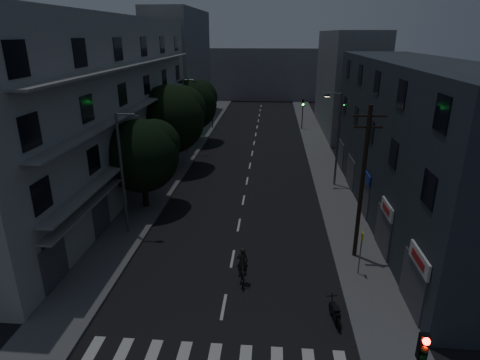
# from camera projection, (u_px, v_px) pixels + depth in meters

# --- Properties ---
(ground) EXTENTS (160.00, 160.00, 0.00)m
(ground) POSITION_uv_depth(u_px,v_px,m) (250.00, 164.00, 41.24)
(ground) COLOR black
(ground) RESTS_ON ground
(sidewalk_left) EXTENTS (3.00, 90.00, 0.15)m
(sidewalk_left) POSITION_uv_depth(u_px,v_px,m) (178.00, 162.00, 41.78)
(sidewalk_left) COLOR #565659
(sidewalk_left) RESTS_ON ground
(sidewalk_right) EXTENTS (3.00, 90.00, 0.15)m
(sidewalk_right) POSITION_uv_depth(u_px,v_px,m) (324.00, 165.00, 40.65)
(sidewalk_right) COLOR #565659
(sidewalk_right) RESTS_ON ground
(lane_markings) EXTENTS (0.15, 60.50, 0.01)m
(lane_markings) POSITION_uv_depth(u_px,v_px,m) (253.00, 148.00, 47.09)
(lane_markings) COLOR beige
(lane_markings) RESTS_ON ground
(building_left) EXTENTS (7.00, 36.00, 14.00)m
(building_left) POSITION_uv_depth(u_px,v_px,m) (102.00, 106.00, 33.19)
(building_left) COLOR #9F9F9A
(building_left) RESTS_ON ground
(building_right) EXTENTS (6.19, 28.00, 11.00)m
(building_right) POSITION_uv_depth(u_px,v_px,m) (412.00, 142.00, 28.14)
(building_right) COLOR #282E36
(building_right) RESTS_ON ground
(building_far_left) EXTENTS (6.00, 20.00, 16.00)m
(building_far_left) POSITION_uv_depth(u_px,v_px,m) (181.00, 66.00, 60.93)
(building_far_left) COLOR slate
(building_far_left) RESTS_ON ground
(building_far_right) EXTENTS (6.00, 20.00, 13.00)m
(building_far_right) POSITION_uv_depth(u_px,v_px,m) (347.00, 82.00, 54.01)
(building_far_right) COLOR slate
(building_far_right) RESTS_ON ground
(building_far_end) EXTENTS (24.00, 8.00, 10.00)m
(building_far_end) POSITION_uv_depth(u_px,v_px,m) (263.00, 73.00, 81.64)
(building_far_end) COLOR slate
(building_far_end) RESTS_ON ground
(tree_near) EXTENTS (5.47, 5.47, 6.74)m
(tree_near) POSITION_uv_depth(u_px,v_px,m) (143.00, 153.00, 29.55)
(tree_near) COLOR black
(tree_near) RESTS_ON sidewalk_left
(tree_mid) EXTENTS (6.56, 6.56, 8.08)m
(tree_mid) POSITION_uv_depth(u_px,v_px,m) (171.00, 116.00, 38.29)
(tree_mid) COLOR black
(tree_mid) RESTS_ON sidewalk_left
(tree_far) EXTENTS (6.09, 6.09, 7.53)m
(tree_far) POSITION_uv_depth(u_px,v_px,m) (192.00, 103.00, 47.89)
(tree_far) COLOR black
(tree_far) RESTS_ON sidewalk_left
(traffic_signal_far_right) EXTENTS (0.28, 0.37, 4.10)m
(traffic_signal_far_right) POSITION_uv_depth(u_px,v_px,m) (303.00, 107.00, 55.00)
(traffic_signal_far_right) COLOR black
(traffic_signal_far_right) RESTS_ON sidewalk_right
(traffic_signal_far_left) EXTENTS (0.28, 0.37, 4.10)m
(traffic_signal_far_left) POSITION_uv_depth(u_px,v_px,m) (212.00, 107.00, 55.59)
(traffic_signal_far_left) COLOR black
(traffic_signal_far_left) RESTS_ON sidewalk_left
(street_lamp_left_near) EXTENTS (1.51, 0.25, 8.00)m
(street_lamp_left_near) POSITION_uv_depth(u_px,v_px,m) (123.00, 168.00, 25.43)
(street_lamp_left_near) COLOR slate
(street_lamp_left_near) RESTS_ON sidewalk_left
(street_lamp_right) EXTENTS (1.51, 0.25, 8.00)m
(street_lamp_right) POSITION_uv_depth(u_px,v_px,m) (337.00, 135.00, 33.78)
(street_lamp_right) COLOR #57595E
(street_lamp_right) RESTS_ON sidewalk_right
(street_lamp_left_far) EXTENTS (1.51, 0.25, 8.00)m
(street_lamp_left_far) POSITION_uv_depth(u_px,v_px,m) (186.00, 112.00, 43.52)
(street_lamp_left_far) COLOR slate
(street_lamp_left_far) RESTS_ON sidewalk_left
(utility_pole) EXTENTS (1.80, 0.24, 9.00)m
(utility_pole) POSITION_uv_depth(u_px,v_px,m) (362.00, 181.00, 22.42)
(utility_pole) COLOR black
(utility_pole) RESTS_ON sidewalk_right
(bus_stop_sign) EXTENTS (0.06, 0.35, 2.52)m
(bus_stop_sign) POSITION_uv_depth(u_px,v_px,m) (361.00, 246.00, 21.60)
(bus_stop_sign) COLOR #595B60
(bus_stop_sign) RESTS_ON sidewalk_right
(motorcycle) EXTENTS (0.52, 1.75, 1.13)m
(motorcycle) POSITION_uv_depth(u_px,v_px,m) (335.00, 313.00, 18.58)
(motorcycle) COLOR black
(motorcycle) RESTS_ON ground
(cyclist) EXTENTS (0.77, 1.73, 2.12)m
(cyclist) POSITION_uv_depth(u_px,v_px,m) (242.00, 271.00, 21.39)
(cyclist) COLOR black
(cyclist) RESTS_ON ground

